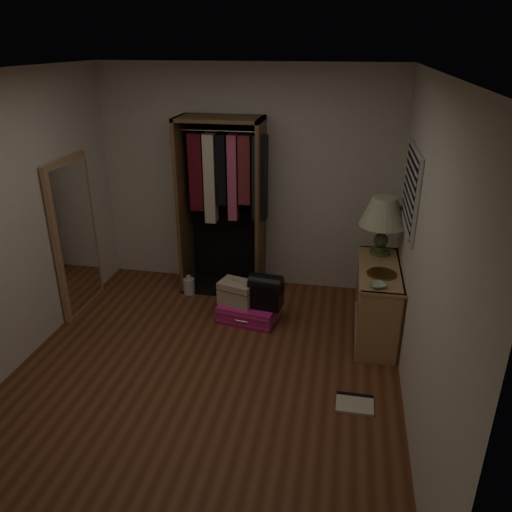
# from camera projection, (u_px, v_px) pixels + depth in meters

# --- Properties ---
(ground) EXTENTS (4.00, 4.00, 0.00)m
(ground) POSITION_uv_depth(u_px,v_px,m) (205.00, 375.00, 4.55)
(ground) COLOR #5B2F1A
(ground) RESTS_ON ground
(room_walls) EXTENTS (3.52, 4.02, 2.60)m
(room_walls) POSITION_uv_depth(u_px,v_px,m) (208.00, 218.00, 3.98)
(room_walls) COLOR beige
(room_walls) RESTS_ON ground
(console_bookshelf) EXTENTS (0.42, 1.12, 0.75)m
(console_bookshelf) POSITION_uv_depth(u_px,v_px,m) (377.00, 298.00, 5.06)
(console_bookshelf) COLOR #AC7E53
(console_bookshelf) RESTS_ON ground
(open_wardrobe) EXTENTS (1.01, 0.50, 2.05)m
(open_wardrobe) POSITION_uv_depth(u_px,v_px,m) (225.00, 191.00, 5.69)
(open_wardrobe) COLOR brown
(open_wardrobe) RESTS_ON ground
(floor_mirror) EXTENTS (0.06, 0.80, 1.70)m
(floor_mirror) POSITION_uv_depth(u_px,v_px,m) (75.00, 236.00, 5.40)
(floor_mirror) COLOR #AD7C54
(floor_mirror) RESTS_ON ground
(pink_suitcase) EXTENTS (0.69, 0.54, 0.19)m
(pink_suitcase) POSITION_uv_depth(u_px,v_px,m) (249.00, 311.00, 5.42)
(pink_suitcase) COLOR #D51A83
(pink_suitcase) RESTS_ON ground
(train_case) EXTENTS (0.43, 0.35, 0.27)m
(train_case) POSITION_uv_depth(u_px,v_px,m) (237.00, 292.00, 5.35)
(train_case) COLOR #B4A88A
(train_case) RESTS_ON pink_suitcase
(black_bag) EXTENTS (0.37, 0.26, 0.37)m
(black_bag) POSITION_uv_depth(u_px,v_px,m) (266.00, 290.00, 5.26)
(black_bag) COLOR black
(black_bag) RESTS_ON pink_suitcase
(table_lamp) EXTENTS (0.56, 0.56, 0.61)m
(table_lamp) POSITION_uv_depth(u_px,v_px,m) (384.00, 213.00, 5.05)
(table_lamp) COLOR #3D5027
(table_lamp) RESTS_ON console_bookshelf
(brass_tray) EXTENTS (0.31, 0.31, 0.02)m
(brass_tray) POSITION_uv_depth(u_px,v_px,m) (382.00, 274.00, 4.75)
(brass_tray) COLOR olive
(brass_tray) RESTS_ON console_bookshelf
(ceramic_bowl) EXTENTS (0.19, 0.19, 0.04)m
(ceramic_bowl) POSITION_uv_depth(u_px,v_px,m) (377.00, 285.00, 4.51)
(ceramic_bowl) COLOR #99B79C
(ceramic_bowl) RESTS_ON console_bookshelf
(white_jug) EXTENTS (0.15, 0.15, 0.23)m
(white_jug) POSITION_uv_depth(u_px,v_px,m) (189.00, 286.00, 5.97)
(white_jug) COLOR silver
(white_jug) RESTS_ON ground
(floor_book) EXTENTS (0.31, 0.25, 0.03)m
(floor_book) POSITION_uv_depth(u_px,v_px,m) (355.00, 403.00, 4.18)
(floor_book) COLOR beige
(floor_book) RESTS_ON ground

